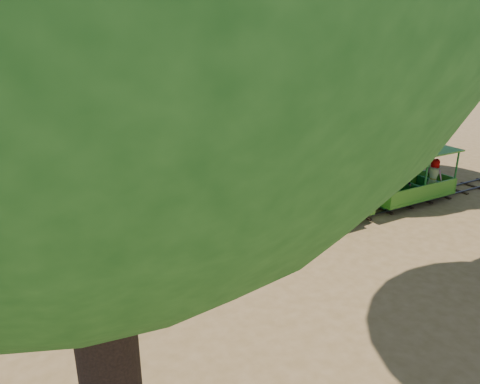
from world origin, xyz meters
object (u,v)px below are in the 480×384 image
carriage_front (322,203)px  carriage_rear (411,182)px  locomotive (235,193)px  fence (183,156)px

carriage_front → carriage_rear: size_ratio=1.00×
carriage_rear → locomotive: bearing=179.5°
locomotive → fence: (1.81, 7.95, -1.09)m
locomotive → carriage_front: locomotive is taller
carriage_front → fence: carriage_front is taller
locomotive → carriage_rear: (7.14, -0.06, -0.85)m
carriage_rear → carriage_front: bearing=179.6°
locomotive → carriage_rear: bearing=-0.5°
carriage_front → carriage_rear: (4.01, -0.03, 0.05)m
carriage_front → carriage_rear: same height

